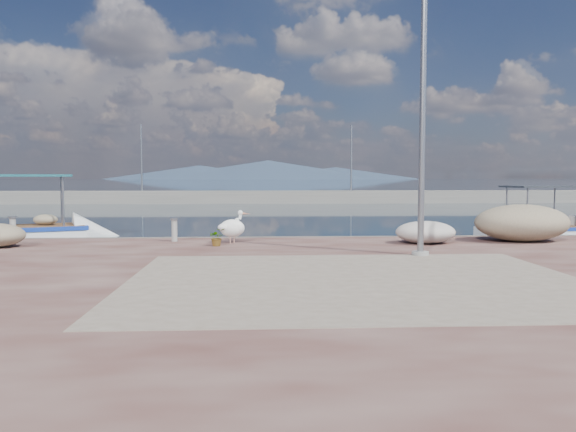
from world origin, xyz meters
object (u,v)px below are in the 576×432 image
(boat_right, at_px, (539,234))
(pelican, at_px, (233,228))
(boat_left, at_px, (23,236))
(lamp_post, at_px, (422,128))
(bollard_near, at_px, (174,229))

(boat_right, distance_m, pelican, 13.28)
(boat_left, xyz_separation_m, pelican, (8.39, -4.94, 0.73))
(boat_left, relative_size, lamp_post, 0.96)
(pelican, bearing_deg, boat_left, 125.99)
(boat_left, height_order, pelican, boat_left)
(pelican, bearing_deg, lamp_post, -54.36)
(boat_left, height_order, boat_right, boat_left)
(boat_left, xyz_separation_m, lamp_post, (13.40, -7.94, 3.56))
(pelican, relative_size, lamp_post, 0.15)
(boat_left, bearing_deg, lamp_post, -51.57)
(boat_left, xyz_separation_m, bollard_near, (6.53, -4.44, 0.66))
(bollard_near, bearing_deg, pelican, -15.27)
(boat_right, distance_m, lamp_post, 11.37)
(boat_left, distance_m, lamp_post, 15.98)
(lamp_post, bearing_deg, boat_right, 47.56)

